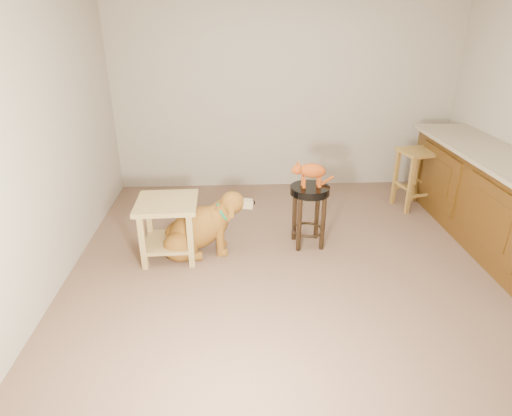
{
  "coord_description": "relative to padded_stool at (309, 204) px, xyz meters",
  "views": [
    {
      "loc": [
        -0.69,
        -3.64,
        2.2
      ],
      "look_at": [
        -0.49,
        0.21,
        0.45
      ],
      "focal_mm": 30.0,
      "sensor_mm": 36.0,
      "label": 1
    }
  ],
  "objects": [
    {
      "name": "floor",
      "position": [
        -0.05,
        -0.27,
        -0.46
      ],
      "size": [
        4.5,
        4.0,
        0.01
      ],
      "primitive_type": "cube",
      "color": "brown",
      "rests_on": "ground"
    },
    {
      "name": "room_shell",
      "position": [
        -0.05,
        -0.27,
        1.22
      ],
      "size": [
        4.54,
        4.04,
        2.62
      ],
      "color": "#9E9380",
      "rests_on": "ground"
    },
    {
      "name": "cabinet_run",
      "position": [
        1.89,
        0.03,
        -0.02
      ],
      "size": [
        0.7,
        2.56,
        0.94
      ],
      "color": "#51310E",
      "rests_on": "ground"
    },
    {
      "name": "padded_stool",
      "position": [
        0.0,
        0.0,
        0.0
      ],
      "size": [
        0.39,
        0.39,
        0.65
      ],
      "rotation": [
        0.0,
        0.0,
        0.06
      ],
      "color": "black",
      "rests_on": "ground"
    },
    {
      "name": "wood_stool",
      "position": [
        1.44,
        0.87,
        -0.08
      ],
      "size": [
        0.47,
        0.47,
        0.73
      ],
      "rotation": [
        0.0,
        0.0,
        0.21
      ],
      "color": "brown",
      "rests_on": "ground"
    },
    {
      "name": "side_table",
      "position": [
        -1.39,
        -0.17,
        -0.07
      ],
      "size": [
        0.59,
        0.59,
        0.59
      ],
      "rotation": [
        0.0,
        0.0,
        0.03
      ],
      "color": "#9C8048",
      "rests_on": "ground"
    },
    {
      "name": "golden_retriever",
      "position": [
        -1.12,
        -0.11,
        -0.2
      ],
      "size": [
        1.09,
        0.55,
        0.69
      ],
      "rotation": [
        0.0,
        0.0,
        0.07
      ],
      "color": "brown",
      "rests_on": "ground"
    },
    {
      "name": "tabby_kitten",
      "position": [
        -0.01,
        0.0,
        0.35
      ],
      "size": [
        0.46,
        0.19,
        0.29
      ],
      "rotation": [
        0.0,
        0.0,
        0.06
      ],
      "color": "#8F390E",
      "rests_on": "padded_stool"
    }
  ]
}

